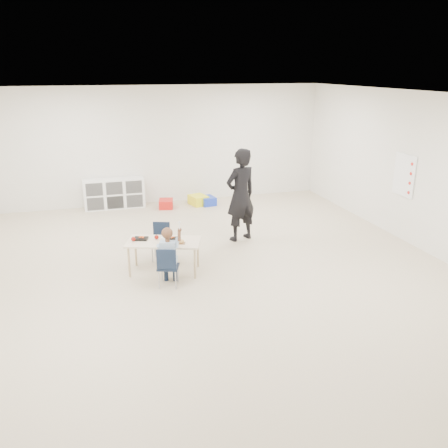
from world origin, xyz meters
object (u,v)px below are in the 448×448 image
object	(u,v)px
adult	(241,195)
cubby_shelf	(114,193)
table	(164,256)
chair_near	(168,266)
child	(168,255)

from	to	relation	value
adult	cubby_shelf	bearing A→B (deg)	-72.56
table	chair_near	xyz separation A→B (m)	(-0.03, -0.53, 0.05)
table	child	xyz separation A→B (m)	(-0.03, -0.53, 0.23)
child	table	bearing A→B (deg)	106.33
adult	child	bearing A→B (deg)	24.85
table	chair_near	size ratio (longest dim) A/B	2.02
cubby_shelf	chair_near	bearing A→B (deg)	-83.90
cubby_shelf	adult	world-z (taller)	adult
child	cubby_shelf	world-z (taller)	child
cubby_shelf	adult	size ratio (longest dim) A/B	0.79
table	cubby_shelf	bearing A→B (deg)	116.51
chair_near	table	bearing A→B (deg)	106.33
chair_near	child	world-z (taller)	child
table	child	size ratio (longest dim) A/B	1.28
chair_near	cubby_shelf	world-z (taller)	cubby_shelf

